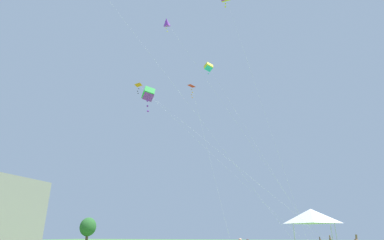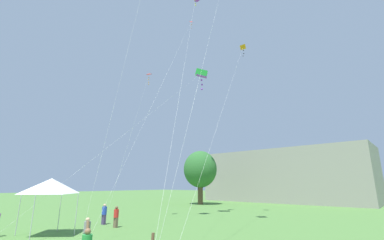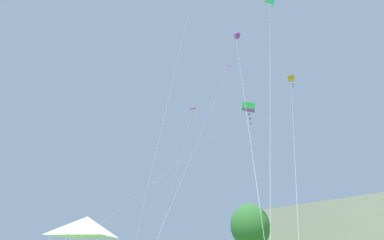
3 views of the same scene
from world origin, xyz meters
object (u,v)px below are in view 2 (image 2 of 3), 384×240
Objects in this scene: festival_tent at (51,186)px; kite_red_delta_3 at (190,24)px; person_blue_shirt at (104,213)px; kite_orange_delta_5 at (243,48)px; person_grey_shirt at (87,231)px; person_red_shirt at (116,216)px; kite_red_delta_2 at (148,76)px; kite_green_box_4 at (201,74)px.

festival_tent is 0.13× the size of kite_red_delta_3.
person_blue_shirt is (-1.51, 5.26, -2.35)m from festival_tent.
kite_red_delta_3 is at bearing 56.91° from person_blue_shirt.
person_blue_shirt is 0.08× the size of kite_orange_delta_5.
kite_orange_delta_5 is at bearing -7.02° from kite_red_delta_3.
festival_tent is 2.48× the size of person_grey_shirt.
person_red_shirt is (0.72, 5.02, -2.39)m from festival_tent.
person_blue_shirt is at bearing 37.95° from person_red_shirt.
person_red_shirt is (-4.35, 4.70, 0.06)m from person_grey_shirt.
kite_red_delta_3 reaches higher than person_blue_shirt.
kite_red_delta_3 reaches higher than person_grey_shirt.
kite_green_box_4 is (2.71, 6.02, 1.56)m from kite_red_delta_2.
person_red_shirt reaches higher than person_grey_shirt.
kite_red_delta_3 is at bearing -27.21° from person_red_shirt.
kite_orange_delta_5 reaches higher than kite_green_box_4.
person_blue_shirt is at bearing -118.34° from kite_orange_delta_5.
kite_red_delta_3 reaches higher than kite_red_delta_2.
festival_tent is 2.32× the size of person_red_shirt.
kite_green_box_4 is at bearing -140.32° from kite_orange_delta_5.
kite_green_box_4 is at bearing 159.67° from person_grey_shirt.
person_red_shirt is 18.70m from kite_green_box_4.
kite_orange_delta_5 reaches higher than person_grey_shirt.
kite_red_delta_3 is (-2.77, 14.46, 27.69)m from person_blue_shirt.
kite_green_box_4 reaches higher than festival_tent.
person_grey_shirt is at bearing -80.81° from person_blue_shirt.
person_blue_shirt is at bearing 105.99° from festival_tent.
festival_tent is 5.95m from person_blue_shirt.
kite_red_delta_3 is at bearing 172.98° from kite_orange_delta_5.
person_blue_shirt is 0.06× the size of kite_red_delta_3.
festival_tent is 5.61m from person_red_shirt.
kite_green_box_4 is at bearing 65.80° from kite_red_delta_2.
kite_green_box_4 reaches higher than person_red_shirt.
person_red_shirt is at bearing -66.13° from kite_red_delta_2.
kite_green_box_4 reaches higher than person_grey_shirt.
kite_orange_delta_5 is (4.03, 3.34, 3.40)m from kite_green_box_4.
person_red_shirt is 0.06× the size of kite_red_delta_3.
person_red_shirt is 0.08× the size of kite_orange_delta_5.
kite_red_delta_3 is 14.16m from kite_green_box_4.
kite_orange_delta_5 is at bearing 39.68° from kite_green_box_4.
kite_green_box_4 is at bearing -50.98° from person_red_shirt.
festival_tent is at bearing -96.05° from kite_green_box_4.
kite_orange_delta_5 is at bearing 144.75° from person_grey_shirt.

